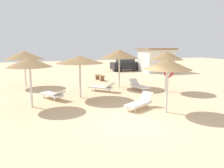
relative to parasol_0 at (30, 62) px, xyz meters
name	(u,v)px	position (x,y,z in m)	size (l,w,h in m)	color
ground_plane	(137,122)	(4.16, -4.23, -2.41)	(80.00, 80.00, 0.00)	#DBBA8C
parasol_0	(30,62)	(0.00, 0.00, 0.00)	(2.35, 2.35, 2.68)	silver
parasol_1	(119,54)	(6.69, 3.69, 0.21)	(2.91, 2.91, 2.97)	silver
parasol_2	(168,65)	(6.17, -3.47, -0.04)	(2.30, 2.30, 2.63)	silver
parasol_3	(80,60)	(2.98, 1.29, 0.00)	(2.98, 2.98, 2.65)	silver
parasol_4	(24,55)	(-0.18, 6.70, 0.11)	(3.03, 3.03, 2.86)	silver
parasol_5	(167,56)	(9.15, 0.93, 0.14)	(2.32, 2.32, 2.89)	silver
lounger_0	(53,94)	(1.29, 1.45, -2.10)	(1.41, 2.00, 0.62)	white
lounger_1	(139,86)	(7.61, 2.10, -2.09)	(0.87, 1.94, 0.76)	white
lounger_2	(140,102)	(5.28, -2.37, -2.09)	(1.94, 1.44, 0.79)	white
lounger_3	(102,87)	(4.90, 2.63, -2.10)	(1.73, 1.86, 0.67)	white
bench_0	(100,77)	(6.42, 7.72, -2.07)	(0.56, 1.53, 0.49)	brown
parked_car	(126,64)	(12.20, 14.20, -1.59)	(4.03, 2.04, 1.72)	black
beach_cabana	(156,60)	(15.25, 11.99, -0.91)	(4.02, 3.38, 2.95)	white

